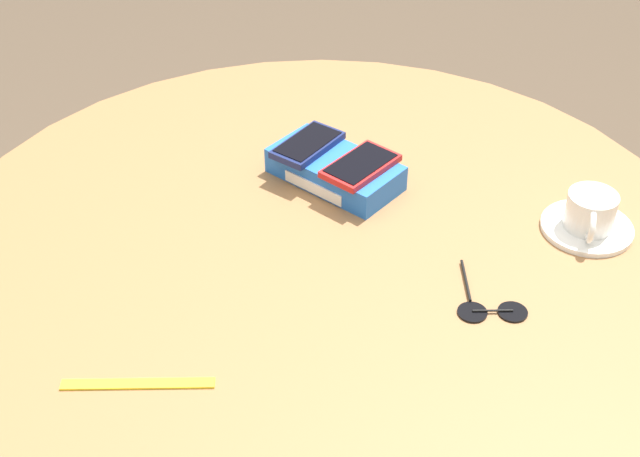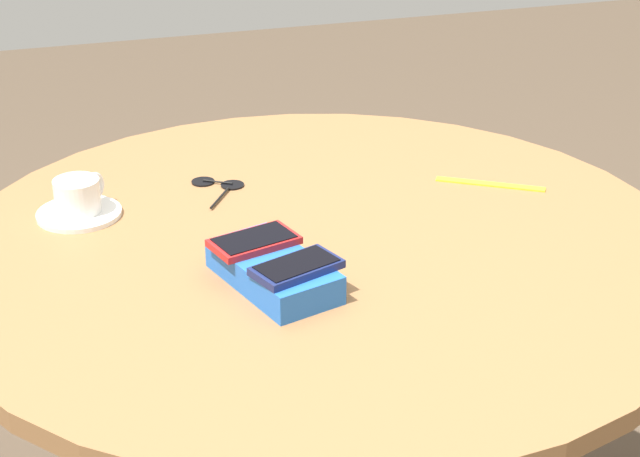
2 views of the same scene
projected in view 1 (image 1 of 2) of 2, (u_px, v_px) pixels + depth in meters
round_table at (320, 291)px, 1.36m from camera, size 1.15×1.15×0.79m
phone_box at (335, 169)px, 1.41m from camera, size 0.23×0.16×0.04m
phone_navy at (308, 145)px, 1.42m from camera, size 0.10×0.14×0.01m
phone_red at (361, 166)px, 1.37m from camera, size 0.10×0.14×0.01m
saucer at (587, 227)px, 1.32m from camera, size 0.14×0.14×0.01m
coffee_cup at (591, 211)px, 1.30m from camera, size 0.08×0.09×0.05m
lanyard_strap at (138, 384)px, 1.08m from camera, size 0.11×0.17×0.00m
sunglasses at (489, 308)px, 1.18m from camera, size 0.14×0.08×0.01m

